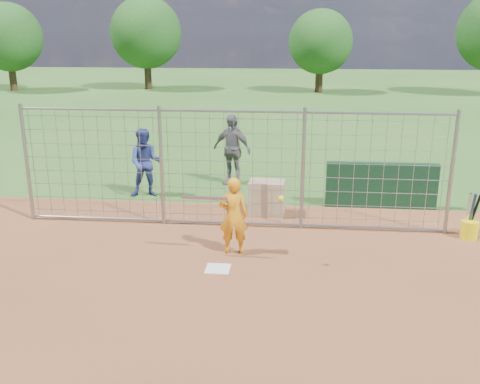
# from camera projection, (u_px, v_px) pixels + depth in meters

# --- Properties ---
(ground) EXTENTS (100.00, 100.00, 0.00)m
(ground) POSITION_uv_depth(u_px,v_px,m) (219.00, 265.00, 9.73)
(ground) COLOR #2D591E
(ground) RESTS_ON ground
(infield_dirt) EXTENTS (18.00, 18.00, 0.00)m
(infield_dirt) POSITION_uv_depth(u_px,v_px,m) (188.00, 362.00, 6.87)
(infield_dirt) COLOR brown
(infield_dirt) RESTS_ON ground
(home_plate) EXTENTS (0.43, 0.43, 0.02)m
(home_plate) POSITION_uv_depth(u_px,v_px,m) (218.00, 269.00, 9.54)
(home_plate) COLOR silver
(home_plate) RESTS_ON ground
(dugout_wall) EXTENTS (2.60, 0.20, 1.10)m
(dugout_wall) POSITION_uv_depth(u_px,v_px,m) (381.00, 186.00, 12.68)
(dugout_wall) COLOR #11381E
(dugout_wall) RESTS_ON ground
(batter) EXTENTS (0.59, 0.42, 1.50)m
(batter) POSITION_uv_depth(u_px,v_px,m) (233.00, 216.00, 10.04)
(batter) COLOR orange
(batter) RESTS_ON ground
(bystander_a) EXTENTS (0.95, 0.80, 1.75)m
(bystander_a) POSITION_uv_depth(u_px,v_px,m) (146.00, 163.00, 13.46)
(bystander_a) COLOR navy
(bystander_a) RESTS_ON ground
(bystander_b) EXTENTS (1.23, 0.92, 1.94)m
(bystander_b) POSITION_uv_depth(u_px,v_px,m) (232.00, 149.00, 14.52)
(bystander_b) COLOR slate
(bystander_b) RESTS_ON ground
(equipment_bin) EXTENTS (0.84, 0.61, 0.80)m
(equipment_bin) POSITION_uv_depth(u_px,v_px,m) (267.00, 198.00, 12.24)
(equipment_bin) COLOR tan
(equipment_bin) RESTS_ON ground
(equipment_in_play) EXTENTS (1.88, 0.33, 0.19)m
(equipment_in_play) POSITION_uv_depth(u_px,v_px,m) (222.00, 198.00, 9.58)
(equipment_in_play) COLOR silver
(equipment_in_play) RESTS_ON ground
(bucket_with_bats) EXTENTS (0.34, 0.37, 0.97)m
(bucket_with_bats) POSITION_uv_depth(u_px,v_px,m) (470.00, 227.00, 10.88)
(bucket_with_bats) COLOR yellow
(bucket_with_bats) RESTS_ON ground
(backstop_fence) EXTENTS (9.08, 0.08, 2.60)m
(backstop_fence) POSITION_uv_depth(u_px,v_px,m) (231.00, 170.00, 11.26)
(backstop_fence) COLOR gray
(backstop_fence) RESTS_ON ground
(tree_line) EXTENTS (44.66, 6.72, 6.48)m
(tree_line) POSITION_uv_depth(u_px,v_px,m) (323.00, 35.00, 35.13)
(tree_line) COLOR #3F2B19
(tree_line) RESTS_ON ground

